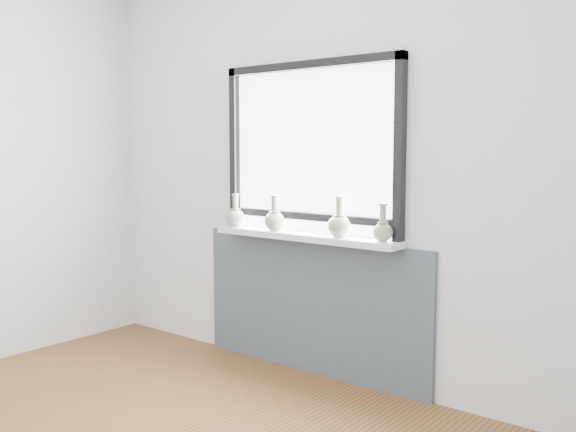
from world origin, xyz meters
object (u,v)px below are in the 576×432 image
Objects in this scene: vase_a at (236,216)px; vase_c at (339,224)px; vase_d at (383,230)px; vase_b at (275,219)px; windowsill at (304,236)px.

vase_a is 0.82m from vase_c.
vase_c is 1.12× the size of vase_d.
vase_a is 0.96× the size of vase_b.
vase_a is at bearing -179.48° from vase_d.
windowsill is 0.28m from vase_c.
vase_a is at bearing -177.89° from windowsill.
vase_a is 1.12m from vase_d.
vase_b is 1.05× the size of vase_d.
windowsill is 0.24m from vase_b.
windowsill is 0.57m from vase_a.
vase_c is at bearing 2.21° from vase_b.
vase_a reaches higher than vase_d.
vase_d is (0.56, -0.01, 0.09)m from windowsill.
vase_c reaches higher than windowsill.
vase_b is at bearing -173.88° from windowsill.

